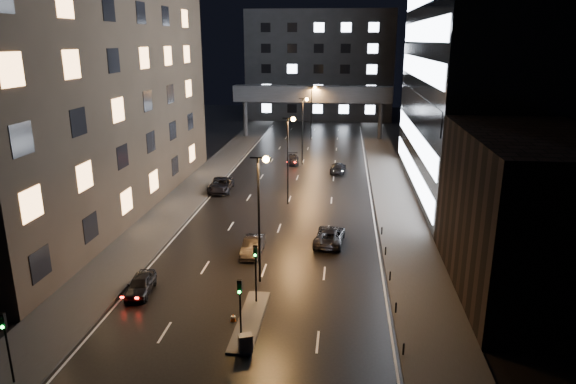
% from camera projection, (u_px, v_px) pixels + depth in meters
% --- Properties ---
extents(ground, '(160.00, 160.00, 0.00)m').
position_uv_depth(ground, '(297.00, 178.00, 71.03)').
color(ground, black).
rests_on(ground, ground).
extents(sidewalk_left, '(5.00, 110.00, 0.15)m').
position_uv_depth(sidewalk_left, '(200.00, 184.00, 67.57)').
color(sidewalk_left, '#383533').
rests_on(sidewalk_left, ground).
extents(sidewalk_right, '(5.00, 110.00, 0.15)m').
position_uv_depth(sidewalk_right, '(392.00, 190.00, 64.93)').
color(sidewalk_right, '#383533').
rests_on(sidewalk_right, ground).
extents(building_left, '(15.00, 48.00, 40.00)m').
position_uv_depth(building_left, '(65.00, 23.00, 52.47)').
color(building_left, '#2D2319').
rests_on(building_left, ground).
extents(building_right_low, '(10.00, 18.00, 12.00)m').
position_uv_depth(building_right_low, '(529.00, 215.00, 37.68)').
color(building_right_low, black).
rests_on(building_right_low, ground).
extents(building_right_glass, '(20.00, 36.00, 45.00)m').
position_uv_depth(building_right_glass, '(514.00, 2.00, 58.19)').
color(building_right_glass, black).
rests_on(building_right_glass, ground).
extents(building_far, '(34.00, 14.00, 25.00)m').
position_uv_depth(building_far, '(320.00, 65.00, 122.74)').
color(building_far, '#333335').
rests_on(building_far, ground).
extents(skybridge, '(30.00, 3.00, 10.00)m').
position_uv_depth(skybridge, '(312.00, 95.00, 97.25)').
color(skybridge, '#333335').
rests_on(skybridge, ground).
extents(median_island, '(1.60, 8.00, 0.15)m').
position_uv_depth(median_island, '(250.00, 320.00, 34.77)').
color(median_island, '#383533').
rests_on(median_island, ground).
extents(traffic_signal_near, '(0.28, 0.34, 4.40)m').
position_uv_depth(traffic_signal_near, '(256.00, 264.00, 36.29)').
color(traffic_signal_near, black).
rests_on(traffic_signal_near, median_island).
extents(traffic_signal_far, '(0.28, 0.34, 4.40)m').
position_uv_depth(traffic_signal_far, '(240.00, 302.00, 31.05)').
color(traffic_signal_far, black).
rests_on(traffic_signal_far, median_island).
extents(traffic_signal_corner, '(0.28, 0.34, 4.40)m').
position_uv_depth(traffic_signal_corner, '(6.00, 338.00, 27.57)').
color(traffic_signal_corner, black).
rests_on(traffic_signal_corner, ground).
extents(bollard_row, '(0.12, 25.12, 0.90)m').
position_uv_depth(bollard_row, '(393.00, 292.00, 37.91)').
color(bollard_row, black).
rests_on(bollard_row, ground).
extents(streetlight_near, '(1.45, 0.50, 10.15)m').
position_uv_depth(streetlight_near, '(261.00, 203.00, 38.68)').
color(streetlight_near, black).
rests_on(streetlight_near, ground).
extents(streetlight_mid_a, '(1.45, 0.50, 10.15)m').
position_uv_depth(streetlight_mid_a, '(289.00, 149.00, 57.73)').
color(streetlight_mid_a, black).
rests_on(streetlight_mid_a, ground).
extents(streetlight_mid_b, '(1.45, 0.50, 10.15)m').
position_uv_depth(streetlight_mid_b, '(304.00, 122.00, 76.79)').
color(streetlight_mid_b, black).
rests_on(streetlight_mid_b, ground).
extents(streetlight_far, '(1.45, 0.50, 10.15)m').
position_uv_depth(streetlight_far, '(312.00, 106.00, 95.85)').
color(streetlight_far, black).
rests_on(streetlight_far, ground).
extents(car_away_a, '(2.13, 4.34, 1.42)m').
position_uv_depth(car_away_a, '(141.00, 284.00, 38.47)').
color(car_away_a, black).
rests_on(car_away_a, ground).
extents(car_away_b, '(1.64, 4.61, 1.51)m').
position_uv_depth(car_away_b, '(253.00, 246.00, 45.50)').
color(car_away_b, black).
rests_on(car_away_b, ground).
extents(car_away_c, '(3.07, 5.99, 1.62)m').
position_uv_depth(car_away_c, '(221.00, 185.00, 64.48)').
color(car_away_c, black).
rests_on(car_away_c, ground).
extents(car_away_d, '(2.35, 4.77, 1.33)m').
position_uv_depth(car_away_d, '(293.00, 159.00, 78.91)').
color(car_away_d, black).
rests_on(car_away_d, ground).
extents(car_toward_a, '(3.03, 5.72, 1.53)m').
position_uv_depth(car_toward_a, '(330.00, 236.00, 47.91)').
color(car_toward_a, black).
rests_on(car_toward_a, ground).
extents(car_toward_b, '(2.42, 5.08, 1.43)m').
position_uv_depth(car_toward_b, '(338.00, 168.00, 73.67)').
color(car_toward_b, black).
rests_on(car_toward_b, ground).
extents(utility_cabinet, '(0.97, 0.82, 1.13)m').
position_uv_depth(utility_cabinet, '(245.00, 343.00, 31.03)').
color(utility_cabinet, '#504F52').
rests_on(utility_cabinet, median_island).
extents(cone_a, '(0.46, 0.46, 0.53)m').
position_uv_depth(cone_a, '(233.00, 317.00, 34.75)').
color(cone_a, '#FF560D').
rests_on(cone_a, ground).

